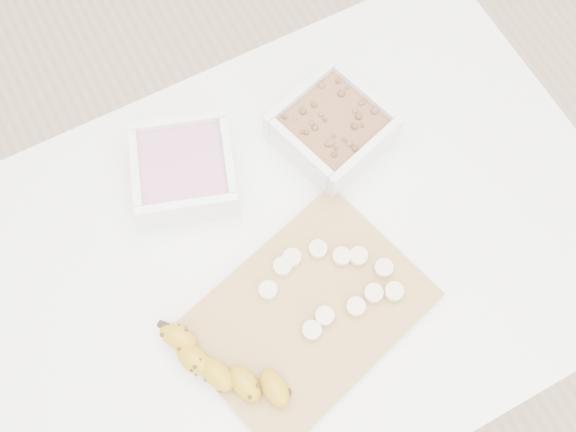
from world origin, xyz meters
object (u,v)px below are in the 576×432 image
table (296,264)px  cutting_board (306,314)px  bowl_yogurt (185,170)px  bowl_granola (332,129)px  banana (227,368)px

table → cutting_board: cutting_board is taller
bowl_yogurt → bowl_granola: 0.24m
bowl_yogurt → cutting_board: (0.06, -0.28, -0.03)m
bowl_yogurt → banana: 0.31m
bowl_granola → banana: size_ratio=0.96×
bowl_yogurt → cutting_board: size_ratio=0.58×
table → cutting_board: size_ratio=3.00×
table → banana: banana is taller
table → bowl_yogurt: size_ratio=5.19×
banana → bowl_granola: bearing=15.9°
bowl_yogurt → bowl_granola: bowl_granola is taller
bowl_yogurt → cutting_board: bearing=-77.3°
cutting_board → banana: banana is taller
table → bowl_yogurt: 0.24m
bowl_yogurt → table: bearing=-60.5°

